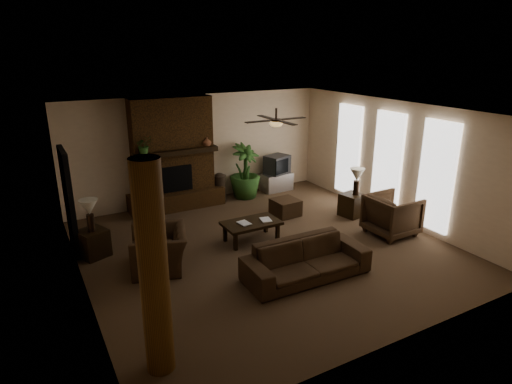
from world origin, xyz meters
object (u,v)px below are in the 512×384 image
sofa (306,254)px  armchair_left (159,243)px  ottoman (285,207)px  log_column (154,271)px  floor_vase (220,185)px  coffee_table (251,224)px  side_table_right (352,205)px  armchair_right (392,213)px  side_table_left (93,243)px  lamp_right (357,176)px  tv_stand (277,182)px  lamp_left (89,209)px  floor_plant (245,183)px

sofa → armchair_left: armchair_left is taller
ottoman → log_column: bearing=-138.9°
sofa → floor_vase: 4.50m
coffee_table → side_table_right: side_table_right is taller
armchair_right → side_table_left: size_ratio=1.79×
floor_vase → log_column: bearing=-121.2°
sofa → armchair_left: bearing=144.9°
ottoman → lamp_right: bearing=-30.4°
log_column → side_table_right: (5.71, 2.95, -1.12)m
ottoman → armchair_right: bearing=-55.7°
coffee_table → ottoman: coffee_table is taller
side_table_right → lamp_right: bearing=-36.6°
side_table_left → lamp_right: (5.97, -0.82, 0.73)m
floor_vase → armchair_left: bearing=-131.5°
armchair_right → tv_stand: bearing=8.3°
lamp_left → side_table_right: size_ratio=1.18×
sofa → lamp_right: bearing=35.4°
side_table_left → armchair_right: bearing=-19.1°
floor_plant → side_table_right: floor_plant is taller
armchair_left → lamp_left: size_ratio=1.76×
ottoman → floor_plant: size_ratio=0.41×
armchair_left → sofa: bearing=70.0°
armchair_right → log_column: bearing=106.0°
sofa → ottoman: sofa is taller
armchair_left → floor_plant: 4.29m
log_column → armchair_right: 6.04m
sofa → coffee_table: 1.83m
side_table_left → side_table_right: bearing=-7.5°
lamp_right → floor_plant: bearing=124.0°
lamp_left → sofa: bearing=-39.6°
armchair_left → tv_stand: armchair_left is taller
ottoman → side_table_left: side_table_left is taller
coffee_table → lamp_right: size_ratio=1.85×
armchair_left → armchair_right: armchair_left is taller
log_column → armchair_left: log_column is taller
tv_stand → lamp_left: (-5.34, -1.87, 0.75)m
floor_plant → tv_stand: bearing=6.0°
armchair_left → side_table_left: (-1.01, 1.08, -0.22)m
log_column → armchair_right: (5.73, 1.68, -0.91)m
armchair_right → side_table_right: armchair_right is taller
armchair_left → lamp_left: (-1.01, 1.03, 0.50)m
armchair_right → side_table_right: (-0.02, 1.27, -0.22)m
armchair_left → armchair_right: 5.02m
armchair_right → lamp_left: (-5.93, 2.00, 0.51)m
coffee_table → armchair_left: bearing=-174.2°
armchair_right → floor_vase: 4.52m
armchair_right → floor_vase: (-2.39, 3.84, -0.06)m
sofa → side_table_right: (2.72, 1.92, -0.17)m
lamp_right → coffee_table: bearing=-179.0°
armchair_left → lamp_right: 4.99m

